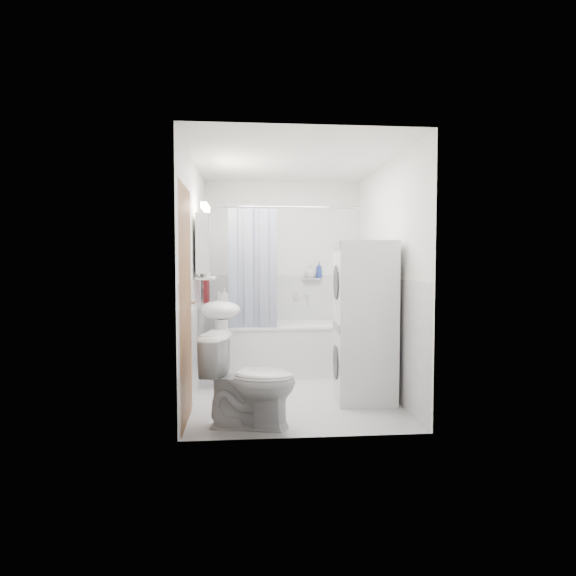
{
  "coord_description": "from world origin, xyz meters",
  "views": [
    {
      "loc": [
        -0.48,
        -4.94,
        1.36
      ],
      "look_at": [
        -0.03,
        0.15,
        1.09
      ],
      "focal_mm": 30.0,
      "sensor_mm": 36.0,
      "label": 1
    }
  ],
  "objects": [
    {
      "name": "shampoo_b",
      "position": [
        0.47,
        1.24,
        1.2
      ],
      "size": [
        0.08,
        0.21,
        0.08
      ],
      "primitive_type": "imported",
      "color": "navy",
      "rests_on": "shower_caddy"
    },
    {
      "name": "tub_spout",
      "position": [
        0.31,
        1.25,
        0.93
      ],
      "size": [
        0.04,
        0.12,
        0.04
      ],
      "primitive_type": "cylinder",
      "rotation": [
        1.57,
        0.0,
        0.0
      ],
      "color": "silver",
      "rests_on": "room_walls"
    },
    {
      "name": "door",
      "position": [
        -0.95,
        -0.55,
        1.0
      ],
      "size": [
        0.05,
        2.0,
        2.0
      ],
      "color": "brown",
      "rests_on": "ground"
    },
    {
      "name": "medicine_cabinet",
      "position": [
        -0.9,
        0.1,
        1.57
      ],
      "size": [
        0.13,
        0.5,
        0.71
      ],
      "color": "white",
      "rests_on": "room_walls"
    },
    {
      "name": "shelf_cup",
      "position": [
        -0.89,
        0.22,
        1.26
      ],
      "size": [
        0.1,
        0.09,
        0.1
      ],
      "primitive_type": "imported",
      "color": "gray",
      "rests_on": "shelf"
    },
    {
      "name": "shower_curtain",
      "position": [
        -0.4,
        0.6,
        1.25
      ],
      "size": [
        0.55,
        0.02,
        1.45
      ],
      "color": "#15214B",
      "rests_on": "curtain_rod"
    },
    {
      "name": "toilet",
      "position": [
        -0.45,
        -1.0,
        0.38
      ],
      "size": [
        0.85,
        0.6,
        0.76
      ],
      "primitive_type": "imported",
      "rotation": [
        0.0,
        0.0,
        1.34
      ],
      "color": "white",
      "rests_on": "ground"
    },
    {
      "name": "wainscot",
      "position": [
        0.0,
        0.29,
        0.6
      ],
      "size": [
        1.98,
        2.58,
        2.58
      ],
      "color": "white",
      "rests_on": "ground"
    },
    {
      "name": "soap_pump",
      "position": [
        -0.71,
        0.25,
        0.95
      ],
      "size": [
        0.08,
        0.17,
        0.08
      ],
      "primitive_type": "imported",
      "color": "gray",
      "rests_on": "sink"
    },
    {
      "name": "floor",
      "position": [
        0.0,
        0.0,
        0.0
      ],
      "size": [
        2.6,
        2.6,
        0.0
      ],
      "primitive_type": "plane",
      "color": "silver",
      "rests_on": "ground"
    },
    {
      "name": "sink",
      "position": [
        -0.75,
        0.27,
        0.7
      ],
      "size": [
        0.44,
        0.37,
        1.04
      ],
      "color": "white",
      "rests_on": "ground"
    },
    {
      "name": "shampoo_a",
      "position": [
        0.35,
        1.24,
        1.23
      ],
      "size": [
        0.13,
        0.17,
        0.13
      ],
      "primitive_type": "imported",
      "color": "gray",
      "rests_on": "shower_caddy"
    },
    {
      "name": "shelf_bottle",
      "position": [
        -0.89,
        -0.05,
        1.25
      ],
      "size": [
        0.07,
        0.18,
        0.07
      ],
      "primitive_type": "imported",
      "color": "gray",
      "rests_on": "shelf"
    },
    {
      "name": "towel",
      "position": [
        -0.94,
        0.75,
        1.27
      ],
      "size": [
        0.07,
        0.3,
        0.73
      ],
      "color": "#4F150D",
      "rests_on": "room_walls"
    },
    {
      "name": "washer_dryer",
      "position": [
        0.68,
        -0.34,
        0.78
      ],
      "size": [
        0.59,
        0.58,
        1.57
      ],
      "rotation": [
        0.0,
        0.0,
        -0.06
      ],
      "color": "white",
      "rests_on": "ground"
    },
    {
      "name": "bathtub",
      "position": [
        0.11,
        0.92,
        0.34
      ],
      "size": [
        1.6,
        0.76,
        0.61
      ],
      "color": "white",
      "rests_on": "ground"
    },
    {
      "name": "curtain_rod",
      "position": [
        0.11,
        0.6,
        2.0
      ],
      "size": [
        1.78,
        0.02,
        0.02
      ],
      "primitive_type": "cylinder",
      "rotation": [
        0.0,
        1.57,
        0.0
      ],
      "color": "silver",
      "rests_on": "room_walls"
    },
    {
      "name": "shelf",
      "position": [
        -0.89,
        0.1,
        1.2
      ],
      "size": [
        0.18,
        0.54,
        0.02
      ],
      "primitive_type": "cube",
      "color": "silver",
      "rests_on": "room_walls"
    },
    {
      "name": "shower_caddy",
      "position": [
        0.36,
        1.24,
        1.15
      ],
      "size": [
        0.22,
        0.06,
        0.02
      ],
      "primitive_type": "cube",
      "color": "silver",
      "rests_on": "room_walls"
    },
    {
      "name": "room_walls",
      "position": [
        0.0,
        0.0,
        1.49
      ],
      "size": [
        2.6,
        2.6,
        2.6
      ],
      "color": "white",
      "rests_on": "ground"
    }
  ]
}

